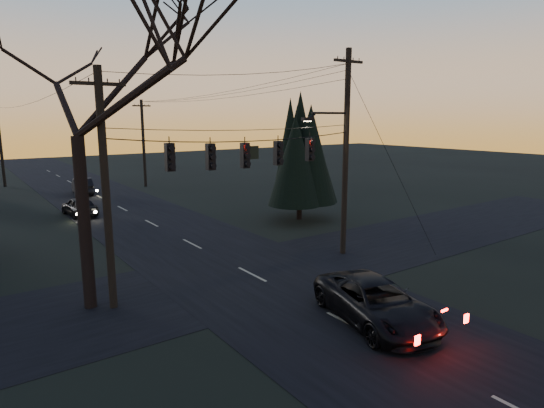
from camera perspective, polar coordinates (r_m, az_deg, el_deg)
ground_plane at (r=13.74m, az=22.41°, el=-19.74°), size 160.00×160.00×0.00m
main_road at (r=28.78m, az=-13.46°, el=-3.13°), size 8.00×120.00×0.02m
cross_road at (r=20.21m, az=-2.52°, el=-8.83°), size 60.00×7.00×0.02m
utility_pole_right at (r=23.50m, az=8.86°, el=-6.13°), size 5.00×0.30×10.00m
utility_pole_left at (r=17.90m, az=-19.22°, el=-12.14°), size 1.80×0.30×8.50m
utility_pole_far_r at (r=47.24m, az=-15.56°, el=2.15°), size 1.80×0.30×8.50m
utility_pole_far_l at (r=52.61m, az=-30.48°, el=1.89°), size 0.30×0.30×8.00m
span_signal_assembly at (r=18.96m, az=-3.27°, el=6.28°), size 11.50×0.44×1.51m
bare_tree_left at (r=17.00m, az=-23.88°, el=16.15°), size 10.60×10.60×12.36m
evergreen_right at (r=30.24m, az=3.51°, el=6.90°), size 3.99×3.99×8.30m
suv_near at (r=15.91m, az=12.92°, el=-11.95°), size 3.56×5.59×1.43m
sedan_oncoming_a at (r=34.51m, az=-23.00°, el=-0.28°), size 1.93×4.06×1.34m
sedan_oncoming_b at (r=44.13m, az=-22.70°, el=2.06°), size 2.11×4.54×1.44m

